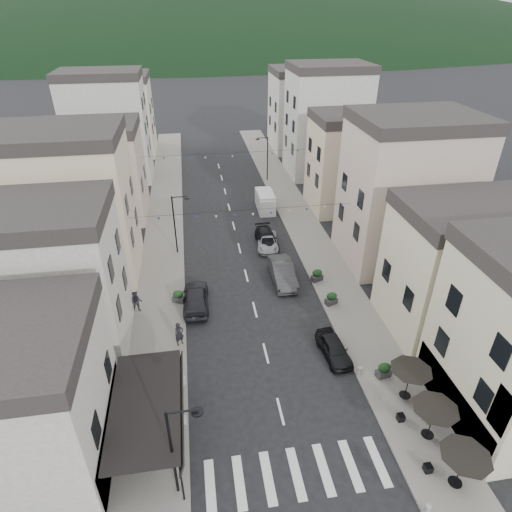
{
  "coord_description": "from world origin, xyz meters",
  "views": [
    {
      "loc": [
        -4.17,
        -10.84,
        21.31
      ],
      "look_at": [
        0.49,
        18.49,
        3.5
      ],
      "focal_mm": 30.0,
      "sensor_mm": 36.0,
      "label": 1
    }
  ],
  "objects_px": {
    "parked_car_a": "(334,348)",
    "delivery_van": "(265,201)",
    "parked_car_e": "(196,298)",
    "parked_car_d": "(266,239)",
    "parked_car_b": "(282,272)",
    "pedestrian_a": "(179,334)",
    "pedestrian_b": "(137,302)",
    "parked_car_c": "(267,242)"
  },
  "relations": [
    {
      "from": "parked_car_a",
      "to": "parked_car_b",
      "type": "bearing_deg",
      "value": 93.8
    },
    {
      "from": "parked_car_e",
      "to": "delivery_van",
      "type": "bearing_deg",
      "value": -114.15
    },
    {
      "from": "parked_car_a",
      "to": "pedestrian_a",
      "type": "distance_m",
      "value": 10.87
    },
    {
      "from": "parked_car_e",
      "to": "parked_car_a",
      "type": "bearing_deg",
      "value": 144.61
    },
    {
      "from": "parked_car_b",
      "to": "delivery_van",
      "type": "relative_size",
      "value": 1.12
    },
    {
      "from": "parked_car_d",
      "to": "delivery_van",
      "type": "relative_size",
      "value": 1.0
    },
    {
      "from": "parked_car_a",
      "to": "pedestrian_b",
      "type": "bearing_deg",
      "value": 147.53
    },
    {
      "from": "parked_car_a",
      "to": "parked_car_e",
      "type": "xyz_separation_m",
      "value": [
        -9.2,
        7.13,
        0.18
      ]
    },
    {
      "from": "delivery_van",
      "to": "pedestrian_a",
      "type": "distance_m",
      "value": 24.17
    },
    {
      "from": "parked_car_b",
      "to": "parked_car_d",
      "type": "distance_m",
      "value": 6.65
    },
    {
      "from": "delivery_van",
      "to": "pedestrian_b",
      "type": "relative_size",
      "value": 2.61
    },
    {
      "from": "parked_car_b",
      "to": "parked_car_c",
      "type": "relative_size",
      "value": 1.19
    },
    {
      "from": "parked_car_c",
      "to": "pedestrian_a",
      "type": "relative_size",
      "value": 2.37
    },
    {
      "from": "parked_car_b",
      "to": "pedestrian_a",
      "type": "xyz_separation_m",
      "value": [
        -8.94,
        -6.92,
        0.19
      ]
    },
    {
      "from": "parked_car_c",
      "to": "parked_car_b",
      "type": "bearing_deg",
      "value": -81.1
    },
    {
      "from": "parked_car_a",
      "to": "pedestrian_b",
      "type": "relative_size",
      "value": 2.19
    },
    {
      "from": "parked_car_d",
      "to": "delivery_van",
      "type": "bearing_deg",
      "value": 80.16
    },
    {
      "from": "parked_car_a",
      "to": "parked_car_d",
      "type": "xyz_separation_m",
      "value": [
        -1.8,
        16.29,
        0.01
      ]
    },
    {
      "from": "parked_car_b",
      "to": "parked_car_e",
      "type": "distance_m",
      "value": 8.04
    },
    {
      "from": "parked_car_b",
      "to": "parked_car_d",
      "type": "relative_size",
      "value": 1.11
    },
    {
      "from": "parked_car_e",
      "to": "pedestrian_a",
      "type": "height_order",
      "value": "pedestrian_a"
    },
    {
      "from": "pedestrian_b",
      "to": "delivery_van",
      "type": "bearing_deg",
      "value": 49.59
    },
    {
      "from": "parked_car_b",
      "to": "parked_car_c",
      "type": "height_order",
      "value": "parked_car_b"
    },
    {
      "from": "parked_car_e",
      "to": "parked_car_c",
      "type": "bearing_deg",
      "value": -128.21
    },
    {
      "from": "parked_car_e",
      "to": "pedestrian_a",
      "type": "xyz_separation_m",
      "value": [
        -1.31,
        -4.4,
        0.2
      ]
    },
    {
      "from": "parked_car_c",
      "to": "pedestrian_b",
      "type": "relative_size",
      "value": 2.45
    },
    {
      "from": "parked_car_b",
      "to": "pedestrian_a",
      "type": "height_order",
      "value": "pedestrian_a"
    },
    {
      "from": "parked_car_e",
      "to": "pedestrian_b",
      "type": "bearing_deg",
      "value": 3.44
    },
    {
      "from": "parked_car_a",
      "to": "delivery_van",
      "type": "bearing_deg",
      "value": 85.55
    },
    {
      "from": "parked_car_d",
      "to": "parked_car_e",
      "type": "bearing_deg",
      "value": -129.49
    },
    {
      "from": "parked_car_d",
      "to": "parked_car_b",
      "type": "bearing_deg",
      "value": -88.6
    },
    {
      "from": "pedestrian_a",
      "to": "pedestrian_b",
      "type": "height_order",
      "value": "pedestrian_a"
    },
    {
      "from": "delivery_van",
      "to": "parked_car_d",
      "type": "bearing_deg",
      "value": -97.79
    },
    {
      "from": "parked_car_e",
      "to": "parked_car_b",
      "type": "bearing_deg",
      "value": -159.29
    },
    {
      "from": "parked_car_d",
      "to": "pedestrian_b",
      "type": "xyz_separation_m",
      "value": [
        -12.0,
        -9.25,
        0.34
      ]
    },
    {
      "from": "parked_car_d",
      "to": "parked_car_c",
      "type": "bearing_deg",
      "value": -90.58
    },
    {
      "from": "pedestrian_a",
      "to": "parked_car_d",
      "type": "bearing_deg",
      "value": 31.4
    },
    {
      "from": "pedestrian_b",
      "to": "parked_car_e",
      "type": "bearing_deg",
      "value": -2.21
    },
    {
      "from": "parked_car_d",
      "to": "parked_car_e",
      "type": "xyz_separation_m",
      "value": [
        -7.4,
        -9.17,
        0.17
      ]
    },
    {
      "from": "pedestrian_a",
      "to": "delivery_van",
      "type": "bearing_deg",
      "value": 39.46
    },
    {
      "from": "pedestrian_a",
      "to": "parked_car_e",
      "type": "bearing_deg",
      "value": 47.48
    },
    {
      "from": "pedestrian_a",
      "to": "pedestrian_b",
      "type": "bearing_deg",
      "value": 101.44
    }
  ]
}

